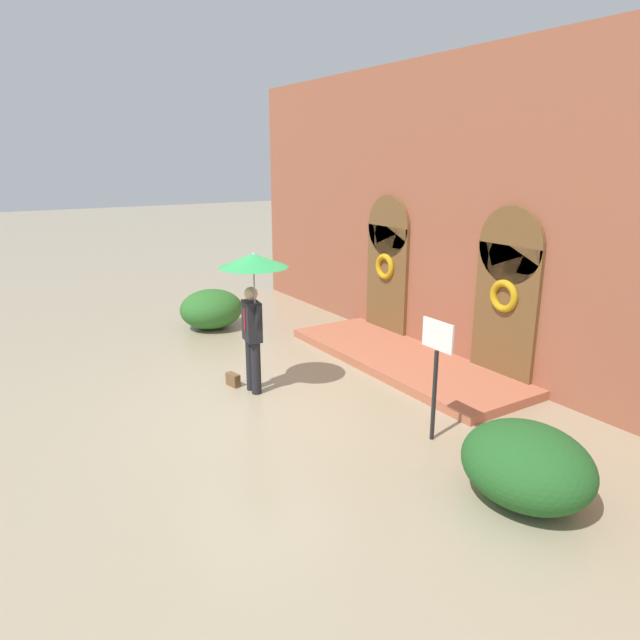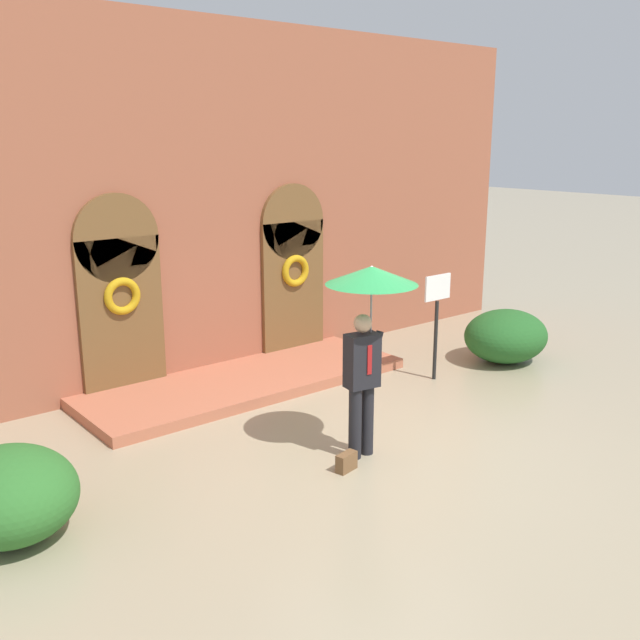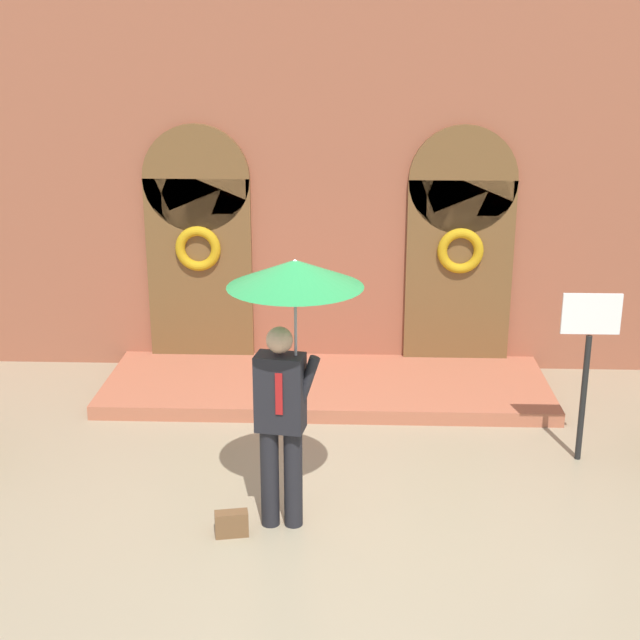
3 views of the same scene
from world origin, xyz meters
The scene contains 5 objects.
ground_plane centered at (0.00, 0.00, 0.00)m, with size 80.00×80.00×0.00m, color tan.
building_facade centered at (0.00, 4.15, 2.68)m, with size 14.00×2.30×5.60m.
person_with_umbrella centered at (-0.19, 0.06, 1.91)m, with size 1.10×1.10×2.36m.
handbag centered at (-0.70, -0.14, 0.11)m, with size 0.28×0.12×0.22m, color brown.
sign_post centered at (2.57, 1.42, 1.16)m, with size 0.56×0.06×1.72m.
Camera 3 is at (0.30, -6.73, 4.05)m, focal length 50.00 mm.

